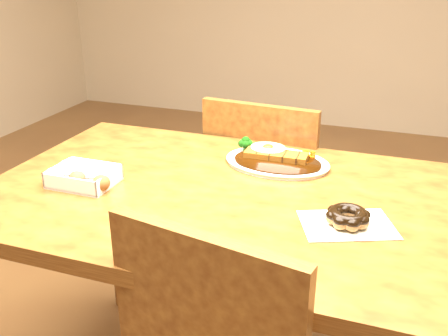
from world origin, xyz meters
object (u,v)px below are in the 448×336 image
(chair_far, at_px, (269,198))
(donut_box, at_px, (82,176))
(table, at_px, (217,223))
(pon_de_ring, at_px, (348,217))
(katsu_curry_plate, at_px, (276,159))

(chair_far, xyz_separation_m, donut_box, (-0.36, -0.62, 0.29))
(table, relative_size, donut_box, 6.28)
(donut_box, distance_m, pon_de_ring, 0.69)
(katsu_curry_plate, height_order, donut_box, katsu_curry_plate)
(chair_far, relative_size, pon_de_ring, 3.59)
(table, bearing_deg, donut_box, -166.43)
(katsu_curry_plate, xyz_separation_m, donut_box, (-0.45, -0.31, 0.01))
(katsu_curry_plate, distance_m, pon_de_ring, 0.38)
(chair_far, bearing_deg, katsu_curry_plate, 112.01)
(pon_de_ring, bearing_deg, katsu_curry_plate, 129.03)
(table, xyz_separation_m, pon_de_ring, (0.34, -0.07, 0.12))
(katsu_curry_plate, bearing_deg, pon_de_ring, -50.97)
(table, height_order, donut_box, donut_box)
(pon_de_ring, bearing_deg, table, 167.68)
(katsu_curry_plate, distance_m, donut_box, 0.55)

